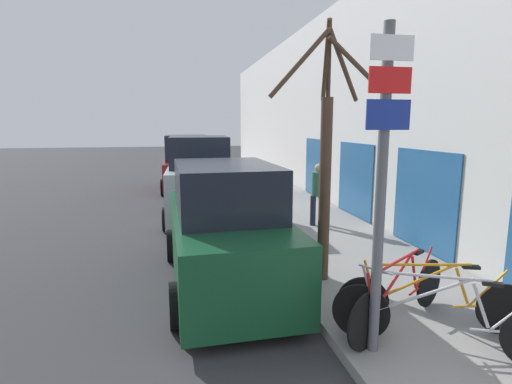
{
  "coord_description": "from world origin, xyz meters",
  "views": [
    {
      "loc": [
        -0.85,
        -0.6,
        2.76
      ],
      "look_at": [
        0.74,
        7.1,
        1.43
      ],
      "focal_mm": 28.0,
      "sensor_mm": 36.0,
      "label": 1
    }
  ],
  "objects_px": {
    "bicycle_0": "(443,320)",
    "pedestrian_near": "(318,190)",
    "parked_car_2": "(187,166)",
    "street_tree": "(327,157)",
    "bicycle_2": "(401,296)",
    "parked_car_1": "(200,182)",
    "signpost": "(382,182)",
    "bicycle_1": "(432,301)",
    "parked_car_0": "(225,230)"
  },
  "relations": [
    {
      "from": "bicycle_0",
      "to": "street_tree",
      "type": "xyz_separation_m",
      "value": [
        -0.47,
        2.49,
        1.67
      ]
    },
    {
      "from": "bicycle_1",
      "to": "bicycle_2",
      "type": "bearing_deg",
      "value": 80.45
    },
    {
      "from": "parked_car_0",
      "to": "street_tree",
      "type": "relative_size",
      "value": 1.08
    },
    {
      "from": "parked_car_0",
      "to": "signpost",
      "type": "bearing_deg",
      "value": -63.77
    },
    {
      "from": "bicycle_0",
      "to": "pedestrian_near",
      "type": "distance_m",
      "value": 6.02
    },
    {
      "from": "bicycle_0",
      "to": "pedestrian_near",
      "type": "bearing_deg",
      "value": 25.38
    },
    {
      "from": "bicycle_2",
      "to": "bicycle_0",
      "type": "bearing_deg",
      "value": 158.29
    },
    {
      "from": "pedestrian_near",
      "to": "street_tree",
      "type": "height_order",
      "value": "street_tree"
    },
    {
      "from": "bicycle_0",
      "to": "bicycle_2",
      "type": "distance_m",
      "value": 0.69
    },
    {
      "from": "bicycle_0",
      "to": "parked_car_0",
      "type": "bearing_deg",
      "value": 68.7
    },
    {
      "from": "signpost",
      "to": "pedestrian_near",
      "type": "distance_m",
      "value": 6.01
    },
    {
      "from": "bicycle_1",
      "to": "signpost",
      "type": "bearing_deg",
      "value": 125.97
    },
    {
      "from": "signpost",
      "to": "parked_car_1",
      "type": "height_order",
      "value": "signpost"
    },
    {
      "from": "signpost",
      "to": "parked_car_1",
      "type": "xyz_separation_m",
      "value": [
        -1.5,
        7.68,
        -1.04
      ]
    },
    {
      "from": "bicycle_2",
      "to": "parked_car_1",
      "type": "bearing_deg",
      "value": -14.91
    },
    {
      "from": "bicycle_1",
      "to": "parked_car_0",
      "type": "distance_m",
      "value": 3.37
    },
    {
      "from": "bicycle_0",
      "to": "signpost",
      "type": "bearing_deg",
      "value": 106.09
    },
    {
      "from": "bicycle_0",
      "to": "street_tree",
      "type": "height_order",
      "value": "street_tree"
    },
    {
      "from": "bicycle_1",
      "to": "pedestrian_near",
      "type": "xyz_separation_m",
      "value": [
        0.48,
        5.45,
        0.54
      ]
    },
    {
      "from": "bicycle_1",
      "to": "pedestrian_near",
      "type": "distance_m",
      "value": 5.5
    },
    {
      "from": "parked_car_1",
      "to": "bicycle_1",
      "type": "bearing_deg",
      "value": -69.18
    },
    {
      "from": "parked_car_0",
      "to": "bicycle_0",
      "type": "bearing_deg",
      "value": -54.89
    },
    {
      "from": "signpost",
      "to": "bicycle_2",
      "type": "relative_size",
      "value": 1.79
    },
    {
      "from": "pedestrian_near",
      "to": "street_tree",
      "type": "bearing_deg",
      "value": -113.04
    },
    {
      "from": "bicycle_0",
      "to": "parked_car_1",
      "type": "relative_size",
      "value": 0.51
    },
    {
      "from": "bicycle_1",
      "to": "bicycle_2",
      "type": "xyz_separation_m",
      "value": [
        -0.33,
        0.18,
        0.02
      ]
    },
    {
      "from": "parked_car_2",
      "to": "street_tree",
      "type": "height_order",
      "value": "street_tree"
    },
    {
      "from": "parked_car_0",
      "to": "pedestrian_near",
      "type": "height_order",
      "value": "parked_car_0"
    },
    {
      "from": "street_tree",
      "to": "pedestrian_near",
      "type": "bearing_deg",
      "value": 71.27
    },
    {
      "from": "parked_car_0",
      "to": "parked_car_2",
      "type": "xyz_separation_m",
      "value": [
        -0.28,
        10.45,
        0.07
      ]
    },
    {
      "from": "parked_car_2",
      "to": "pedestrian_near",
      "type": "bearing_deg",
      "value": -65.99
    },
    {
      "from": "signpost",
      "to": "parked_car_1",
      "type": "bearing_deg",
      "value": 101.06
    },
    {
      "from": "parked_car_0",
      "to": "bicycle_1",
      "type": "bearing_deg",
      "value": -46.8
    },
    {
      "from": "bicycle_1",
      "to": "parked_car_2",
      "type": "xyz_separation_m",
      "value": [
        -2.63,
        12.83,
        0.5
      ]
    },
    {
      "from": "bicycle_1",
      "to": "parked_car_2",
      "type": "bearing_deg",
      "value": 30.71
    },
    {
      "from": "parked_car_1",
      "to": "bicycle_2",
      "type": "bearing_deg",
      "value": -71.14
    },
    {
      "from": "parked_car_2",
      "to": "bicycle_0",
      "type": "bearing_deg",
      "value": -78.62
    },
    {
      "from": "signpost",
      "to": "bicycle_2",
      "type": "height_order",
      "value": "signpost"
    },
    {
      "from": "parked_car_1",
      "to": "pedestrian_near",
      "type": "relative_size",
      "value": 2.64
    },
    {
      "from": "bicycle_1",
      "to": "pedestrian_near",
      "type": "height_order",
      "value": "pedestrian_near"
    },
    {
      "from": "pedestrian_near",
      "to": "street_tree",
      "type": "xyz_separation_m",
      "value": [
        -1.17,
        -3.46,
        1.15
      ]
    },
    {
      "from": "bicycle_0",
      "to": "parked_car_0",
      "type": "distance_m",
      "value": 3.61
    },
    {
      "from": "bicycle_0",
      "to": "parked_car_2",
      "type": "relative_size",
      "value": 0.5
    },
    {
      "from": "bicycle_1",
      "to": "street_tree",
      "type": "xyz_separation_m",
      "value": [
        -0.69,
        1.99,
        1.69
      ]
    },
    {
      "from": "parked_car_2",
      "to": "bicycle_2",
      "type": "bearing_deg",
      "value": -78.59
    },
    {
      "from": "signpost",
      "to": "parked_car_0",
      "type": "distance_m",
      "value": 3.23
    },
    {
      "from": "bicycle_1",
      "to": "parked_car_1",
      "type": "xyz_separation_m",
      "value": [
        -2.45,
        7.39,
        0.56
      ]
    },
    {
      "from": "signpost",
      "to": "bicycle_1",
      "type": "relative_size",
      "value": 1.62
    },
    {
      "from": "bicycle_2",
      "to": "parked_car_1",
      "type": "distance_m",
      "value": 7.54
    },
    {
      "from": "parked_car_1",
      "to": "street_tree",
      "type": "relative_size",
      "value": 1.0
    }
  ]
}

